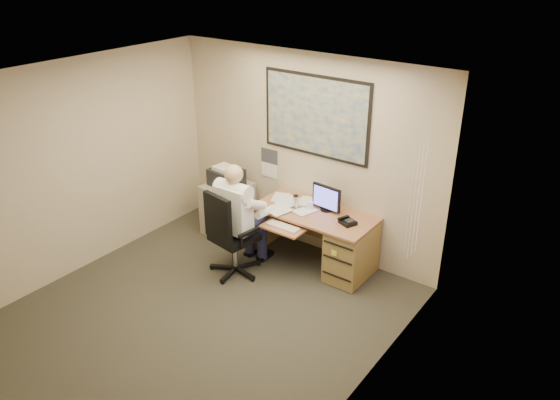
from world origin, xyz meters
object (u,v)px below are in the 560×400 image
Objects in this scene: desk at (336,240)px; filing_cabinet at (228,204)px; office_chair at (233,250)px; person at (236,220)px.

filing_cabinet is at bearing -178.84° from desk.
filing_cabinet is 1.15m from office_chair.
office_chair is at bearing -40.01° from filing_cabinet.
desk reaches higher than filing_cabinet.
office_chair is at bearing -84.88° from person.
filing_cabinet is (-1.82, -0.04, 0.01)m from desk.
filing_cabinet is 0.70× the size of person.
person is at bearing 104.79° from office_chair.
desk is 1.33m from office_chair.
filing_cabinet is 0.89× the size of office_chair.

